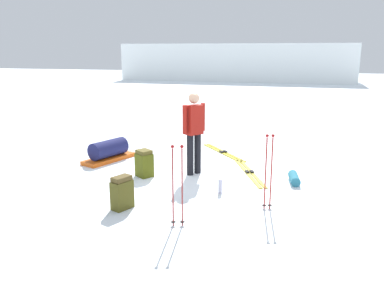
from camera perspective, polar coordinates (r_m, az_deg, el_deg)
name	(u,v)px	position (r m, az deg, el deg)	size (l,w,h in m)	color
ground_plane	(192,177)	(8.20, 0.00, -4.77)	(80.00, 80.00, 0.00)	white
distant_snow_ridge	(237,62)	(34.70, 6.35, 11.49)	(18.85, 5.00, 3.02)	white
skier_standing	(194,129)	(8.20, 0.28, 2.13)	(0.37, 0.48, 1.70)	black
ski_pair_near	(223,152)	(10.14, 4.47, -1.20)	(1.36, 1.63, 0.05)	#B09F17
ski_pair_far	(249,173)	(8.56, 8.16, -4.04)	(0.91, 1.90, 0.05)	gold
backpack_large_dark	(144,164)	(8.25, -6.80, -2.78)	(0.41, 0.40, 0.56)	#4B5011
backpack_bright	(122,193)	(6.66, -9.91, -6.87)	(0.33, 0.40, 0.55)	#4A4617
ski_poles_planted_near	(269,168)	(6.53, 10.84, -3.37)	(0.16, 0.10, 1.25)	maroon
ski_poles_planted_far	(177,182)	(5.80, -2.08, -5.36)	(0.20, 0.11, 1.23)	maroon
gear_sled	(109,151)	(9.57, -11.77, -1.01)	(0.88, 1.39, 0.49)	#D85613
sleeping_mat_rolled	(294,178)	(8.10, 14.31, -4.74)	(0.18, 0.18, 0.55)	teal
thermos_bottle	(220,186)	(7.31, 4.02, -6.02)	(0.07, 0.07, 0.26)	#B3B0C7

